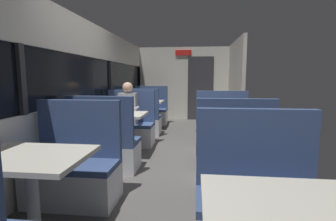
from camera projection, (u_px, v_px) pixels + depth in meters
name	position (u px, v px, depth m)	size (l,w,h in m)	color
ground_plane	(169.00, 162.00, 4.04)	(3.30, 9.20, 0.02)	#514F4C
carriage_window_panel_left	(81.00, 92.00, 4.05)	(0.09, 8.48, 2.30)	beige
carriage_end_bulkhead	(185.00, 84.00, 8.01)	(2.90, 0.11, 2.30)	beige
carriage_aisle_panel_right	(235.00, 85.00, 6.68)	(0.08, 2.40, 2.30)	beige
dining_table_near_window	(30.00, 167.00, 1.99)	(0.90, 0.70, 0.74)	#9E9EA3
bench_near_window_facing_entry	(74.00, 172.00, 2.72)	(0.95, 0.50, 1.10)	silver
dining_table_mid_window	(119.00, 119.00, 4.28)	(0.90, 0.70, 0.74)	#9E9EA3
bench_mid_window_facing_end	(105.00, 148.00, 3.63)	(0.95, 0.50, 1.10)	silver
bench_mid_window_facing_entry	(130.00, 129.00, 5.01)	(0.95, 0.50, 1.10)	silver
dining_table_far_window	(146.00, 105.00, 6.56)	(0.90, 0.70, 0.74)	#9E9EA3
bench_far_window_facing_end	(140.00, 121.00, 5.91)	(0.95, 0.50, 1.10)	silver
bench_far_window_facing_entry	(151.00, 113.00, 7.29)	(0.95, 0.50, 1.10)	silver
bench_front_aisle_facing_entry	(258.00, 210.00, 1.93)	(0.95, 0.50, 1.10)	silver
dining_table_rear_aisle	(227.00, 123.00, 3.88)	(0.90, 0.70, 0.74)	#9E9EA3
bench_rear_aisle_facing_end	(233.00, 157.00, 3.23)	(0.95, 0.50, 1.10)	silver
bench_rear_aisle_facing_entry	(222.00, 133.00, 4.61)	(0.95, 0.50, 1.10)	silver
seated_passenger	(129.00, 119.00, 4.91)	(0.47, 0.55, 1.26)	#26262D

